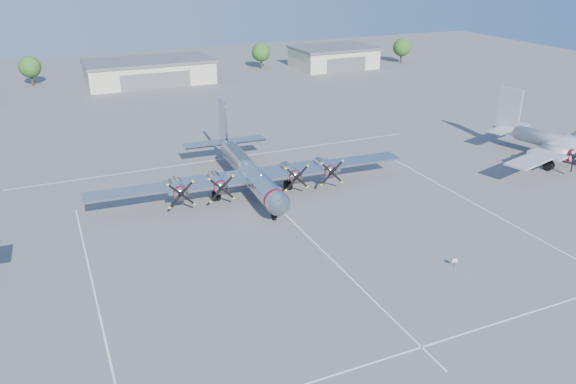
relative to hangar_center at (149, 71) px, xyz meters
name	(u,v)px	position (x,y,z in m)	size (l,w,h in m)	color
ground	(300,229)	(0.00, -81.96, -2.71)	(260.00, 260.00, 0.00)	#535356
parking_lines	(307,235)	(0.00, -83.71, -2.71)	(60.00, 50.08, 0.01)	silver
hangar_center	(149,71)	(0.00, 0.00, 0.00)	(28.60, 14.60, 5.40)	#BEB997
hangar_east	(333,57)	(48.00, 0.00, 0.00)	(20.60, 14.60, 5.40)	#BEB997
tree_west	(30,67)	(-25.00, 8.04, 1.51)	(4.80, 4.80, 6.64)	#382619
tree_east	(261,52)	(30.00, 6.04, 1.51)	(4.80, 4.80, 6.64)	#382619
tree_far_east	(402,47)	(68.00, -1.96, 1.51)	(4.80, 4.80, 6.64)	#382619
main_bomber_b29	(249,190)	(-1.33, -69.50, -2.71)	(39.82, 27.24, 8.81)	silver
twin_engine_east	(556,161)	(43.16, -77.35, -2.71)	(29.08, 20.91, 9.22)	#A8A8AD
info_placard	(455,261)	(10.02, -95.43, -2.07)	(0.48, 0.13, 0.92)	black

